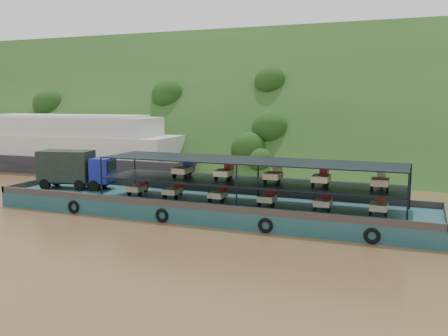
% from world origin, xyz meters
% --- Properties ---
extents(ground, '(160.00, 160.00, 0.00)m').
position_xyz_m(ground, '(0.00, 0.00, 0.00)').
color(ground, brown).
rests_on(ground, ground).
extents(hillside, '(140.00, 39.60, 39.60)m').
position_xyz_m(hillside, '(0.00, 36.00, 0.00)').
color(hillside, '#1E3814').
rests_on(hillside, ground).
extents(cargo_barge, '(35.00, 7.18, 4.57)m').
position_xyz_m(cargo_barge, '(-2.89, -1.16, 1.13)').
color(cargo_barge, '#15464B').
rests_on(cargo_barge, ground).
extents(passenger_ferry, '(35.53, 10.56, 7.11)m').
position_xyz_m(passenger_ferry, '(-28.90, 15.46, 3.08)').
color(passenger_ferry, black).
rests_on(passenger_ferry, ground).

